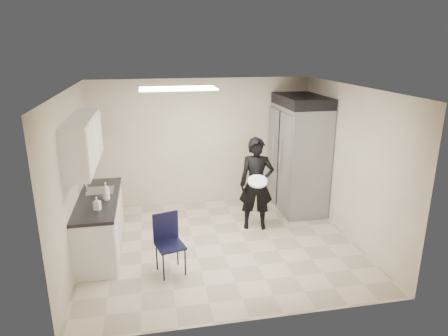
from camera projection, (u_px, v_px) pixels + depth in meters
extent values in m
plane|color=#C3B199|center=(221.00, 244.00, 6.76)|extent=(4.50, 4.50, 0.00)
plane|color=silver|center=(220.00, 89.00, 5.99)|extent=(4.50, 4.50, 0.00)
plane|color=beige|center=(203.00, 142.00, 8.25)|extent=(4.50, 0.00, 4.50)
plane|color=beige|center=(73.00, 180.00, 5.96)|extent=(0.00, 4.00, 4.00)
plane|color=beige|center=(350.00, 163.00, 6.78)|extent=(0.00, 4.00, 4.00)
cube|color=white|center=(178.00, 89.00, 6.26)|extent=(1.20, 0.60, 0.02)
cube|color=silver|center=(100.00, 225.00, 6.46)|extent=(0.60, 1.90, 0.86)
cube|color=black|center=(97.00, 199.00, 6.33)|extent=(0.64, 1.95, 0.05)
cube|color=gray|center=(100.00, 194.00, 6.57)|extent=(0.42, 0.40, 0.14)
cylinder|color=silver|center=(87.00, 187.00, 6.49)|extent=(0.02, 0.02, 0.24)
cube|color=silver|center=(83.00, 142.00, 6.03)|extent=(0.35, 1.80, 0.75)
cube|color=black|center=(89.00, 138.00, 7.15)|extent=(0.22, 0.30, 0.35)
cube|color=yellow|center=(75.00, 182.00, 6.08)|extent=(0.00, 0.12, 0.07)
cube|color=yellow|center=(77.00, 181.00, 6.28)|extent=(0.00, 0.12, 0.07)
cube|color=gray|center=(299.00, 159.00, 7.98)|extent=(0.80, 1.35, 2.10)
cube|color=black|center=(302.00, 101.00, 7.64)|extent=(0.80, 1.35, 0.20)
cube|color=black|center=(170.00, 246.00, 5.79)|extent=(0.47, 0.47, 0.87)
imported|color=black|center=(256.00, 184.00, 7.14)|extent=(0.69, 0.53, 1.69)
cylinder|color=silver|center=(258.00, 181.00, 6.86)|extent=(0.40, 0.40, 0.04)
imported|color=silver|center=(106.00, 191.00, 6.19)|extent=(0.12, 0.12, 0.29)
imported|color=silver|center=(97.00, 203.00, 5.83)|extent=(0.11, 0.12, 0.20)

